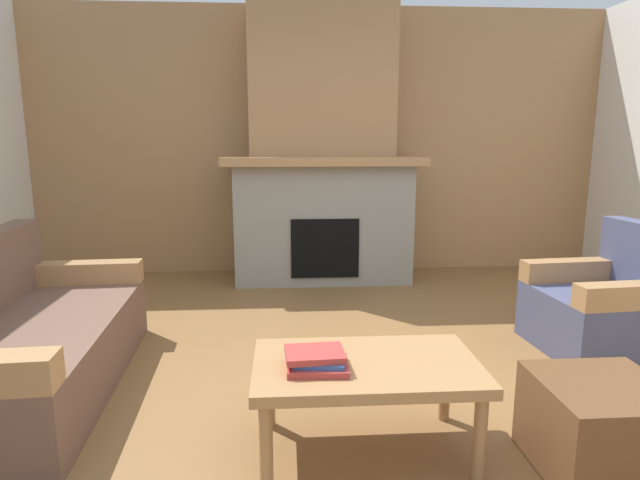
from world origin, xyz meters
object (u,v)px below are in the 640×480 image
ottoman (601,428)px  coffee_table (366,373)px  couch (24,343)px  armchair (606,308)px  fireplace (322,163)px

ottoman → coffee_table: bearing=167.0°
couch → coffee_table: bearing=-20.9°
couch → ottoman: couch is taller
armchair → ottoman: (-0.81, -1.27, -0.09)m
couch → ottoman: size_ratio=3.55×
couch → coffee_table: 1.94m
armchair → ottoman: 1.51m
fireplace → couch: (-1.83, -2.37, -0.88)m
armchair → coffee_table: bearing=-149.4°
armchair → coffee_table: size_ratio=0.85×
coffee_table → fireplace: bearing=89.6°
fireplace → coffee_table: fireplace is taller
couch → fireplace: bearing=52.3°
fireplace → ottoman: size_ratio=5.19×
couch → ottoman: (2.77, -0.91, -0.09)m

